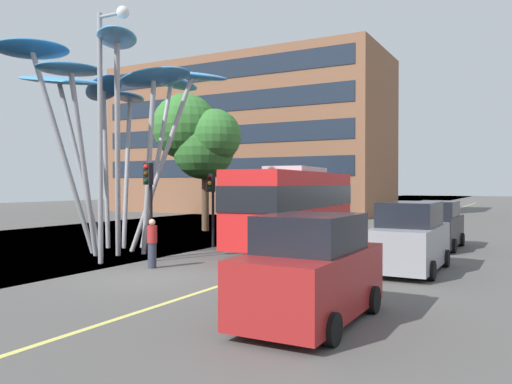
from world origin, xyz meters
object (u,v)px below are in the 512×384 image
object	(u,v)px
traffic_light_kerb_near	(149,190)
car_parked_far	(437,226)
car_parked_mid	(410,239)
pedestrian	(152,243)
traffic_light_kerb_far	(212,194)
leaf_sculpture	(116,90)
car_parked_near	(311,272)
street_lamp	(105,107)
red_bus	(296,203)

from	to	relation	value
traffic_light_kerb_near	car_parked_far	bearing A→B (deg)	46.63
car_parked_mid	pedestrian	world-z (taller)	car_parked_mid
traffic_light_kerb_far	pedestrian	world-z (taller)	traffic_light_kerb_far
leaf_sculpture	car_parked_far	size ratio (longest dim) A/B	2.22
leaf_sculpture	car_parked_mid	world-z (taller)	leaf_sculpture
traffic_light_kerb_far	car_parked_near	bearing A→B (deg)	-47.17
car_parked_near	car_parked_mid	world-z (taller)	car_parked_mid
car_parked_far	street_lamp	xyz separation A→B (m)	(-9.61, -10.35, 4.60)
red_bus	car_parked_far	distance (m)	6.33
car_parked_far	pedestrian	xyz separation A→B (m)	(-7.60, -10.24, -0.15)
car_parked_near	street_lamp	distance (m)	10.97
car_parked_near	pedestrian	xyz separation A→B (m)	(-7.31, 3.69, -0.21)
car_parked_near	car_parked_mid	size ratio (longest dim) A/B	0.92
leaf_sculpture	pedestrian	size ratio (longest dim) A/B	5.88
car_parked_near	street_lamp	size ratio (longest dim) A/B	0.47
car_parked_near	street_lamp	xyz separation A→B (m)	(-9.33, 3.58, 4.54)
leaf_sculpture	street_lamp	xyz separation A→B (m)	(2.16, -2.77, -1.25)
red_bus	car_parked_far	xyz separation A→B (m)	(5.82, 2.29, -0.99)
red_bus	car_parked_far	world-z (taller)	red_bus
street_lamp	traffic_light_kerb_near	bearing A→B (deg)	51.18
traffic_light_kerb_far	pedestrian	distance (m)	5.97
traffic_light_kerb_far	car_parked_far	bearing A→B (deg)	27.45
traffic_light_kerb_far	car_parked_mid	xyz separation A→B (m)	(9.10, -2.05, -1.34)
traffic_light_kerb_near	street_lamp	distance (m)	3.33
traffic_light_kerb_far	car_parked_mid	size ratio (longest dim) A/B	0.72
leaf_sculpture	traffic_light_kerb_far	bearing A→B (deg)	45.88
red_bus	pedestrian	xyz separation A→B (m)	(-1.78, -7.96, -1.14)
leaf_sculpture	pedestrian	xyz separation A→B (m)	(4.17, -2.66, -6.00)
traffic_light_kerb_far	car_parked_near	size ratio (longest dim) A/B	0.78
car_parked_mid	street_lamp	world-z (taller)	street_lamp
red_bus	traffic_light_kerb_far	xyz separation A→B (m)	(-3.09, -2.34, 0.42)
traffic_light_kerb_near	car_parked_far	xyz separation A→B (m)	(8.65, 9.15, -1.64)
traffic_light_kerb_near	street_lamp	size ratio (longest dim) A/B	0.40
car_parked_far	street_lamp	bearing A→B (deg)	-132.88
red_bus	street_lamp	bearing A→B (deg)	-115.19
red_bus	street_lamp	xyz separation A→B (m)	(-3.79, -8.06, 3.60)
traffic_light_kerb_far	car_parked_near	xyz separation A→B (m)	(8.62, -9.30, -1.36)
red_bus	car_parked_near	size ratio (longest dim) A/B	2.66
traffic_light_kerb_near	car_parked_near	distance (m)	9.76
car_parked_near	car_parked_far	xyz separation A→B (m)	(0.28, 13.93, -0.05)
traffic_light_kerb_near	street_lamp	bearing A→B (deg)	-128.82
leaf_sculpture	car_parked_mid	xyz separation A→B (m)	(11.97, 0.91, -5.78)
traffic_light_kerb_far	car_parked_mid	bearing A→B (deg)	-12.67
traffic_light_kerb_near	traffic_light_kerb_far	bearing A→B (deg)	93.25
leaf_sculpture	traffic_light_kerb_near	distance (m)	5.47
traffic_light_kerb_far	street_lamp	bearing A→B (deg)	-97.01
red_bus	car_parked_mid	size ratio (longest dim) A/B	2.46
car_parked_mid	street_lamp	xyz separation A→B (m)	(-9.81, -3.67, 4.52)
car_parked_near	car_parked_mid	xyz separation A→B (m)	(0.48, 7.26, 0.02)
traffic_light_kerb_far	traffic_light_kerb_near	bearing A→B (deg)	-86.75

